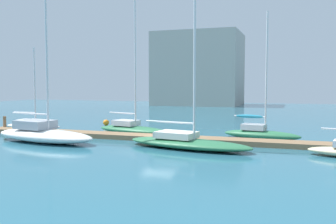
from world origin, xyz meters
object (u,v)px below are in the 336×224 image
sailboat_2 (132,128)px  sailboat_3 (187,141)px  sailboat_0 (33,125)px  sailboat_1 (43,133)px  sailboat_4 (260,132)px  harbor_building_distant (199,69)px  mooring_buoy_orange (106,123)px

sailboat_2 → sailboat_3: 8.44m
sailboat_0 → sailboat_1: sailboat_1 is taller
sailboat_4 → harbor_building_distant: bearing=120.7°
sailboat_0 → harbor_building_distant: (4.33, 46.15, 6.91)m
sailboat_4 → sailboat_2: bearing=-167.2°
sailboat_1 → sailboat_2: (4.26, 6.21, -0.13)m
sailboat_1 → mooring_buoy_orange: bearing=103.5°
sailboat_1 → sailboat_3: size_ratio=1.40×
sailboat_4 → sailboat_3: bearing=-115.1°
mooring_buoy_orange → sailboat_4: bearing=-16.3°
sailboat_4 → mooring_buoy_orange: 16.51m
sailboat_4 → harbor_building_distant: 49.16m
sailboat_4 → sailboat_1: bearing=-145.4°
sailboat_1 → mooring_buoy_orange: (-0.92, 11.22, -0.35)m
sailboat_1 → sailboat_4: (14.93, 6.59, -0.10)m
sailboat_2 → mooring_buoy_orange: bearing=149.8°
sailboat_0 → sailboat_3: (16.72, -5.44, 0.06)m
sailboat_0 → sailboat_3: bearing=-17.7°
sailboat_1 → mooring_buoy_orange: size_ratio=23.65×
sailboat_0 → mooring_buoy_orange: (5.07, 5.00, -0.10)m
sailboat_4 → harbor_building_distant: harbor_building_distant is taller
sailboat_0 → sailboat_2: sailboat_2 is taller
sailboat_0 → sailboat_3: sailboat_3 is taller
sailboat_1 → sailboat_2: size_ratio=1.26×
sailboat_3 → sailboat_4: 7.17m
sailboat_1 → harbor_building_distant: size_ratio=0.86×
sailboat_2 → mooring_buoy_orange: size_ratio=18.73×
sailboat_4 → harbor_building_distant: size_ratio=0.57×
sailboat_2 → sailboat_1: bearing=-110.7°
sailboat_0 → sailboat_1: 8.64m
sailboat_3 → sailboat_2: bearing=150.1°
mooring_buoy_orange → sailboat_1: bearing=-85.3°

